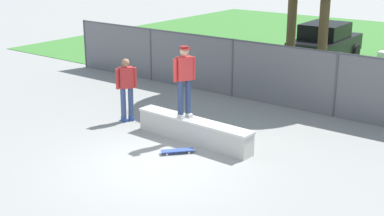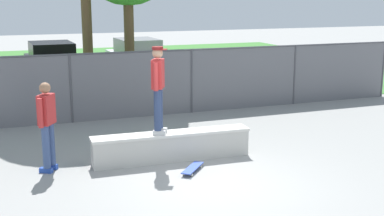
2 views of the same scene
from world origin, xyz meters
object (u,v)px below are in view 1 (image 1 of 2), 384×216
Objects in this scene: concrete_ledge at (194,131)px; skateboard at (177,151)px; car_black at (325,42)px; bystander at (126,87)px; skateboarder at (184,78)px.

concrete_ledge reaches higher than skateboard.
car_black reaches higher than skateboard.
bystander reaches higher than concrete_ledge.
skateboarder is at bearing -84.36° from car_black.
bystander is at bearing 158.57° from skateboard.
concrete_ledge is at bearing 0.62° from skateboarder.
skateboard is at bearing -79.64° from concrete_ledge.
skateboarder reaches higher than bystander.
bystander is at bearing 174.67° from skateboarder.
bystander is (-2.25, 0.21, -0.64)m from skateboarder.
car_black is 10.96m from bystander.
skateboard is at bearing -62.30° from skateboarder.
car_black is at bearing 97.12° from concrete_ledge.
concrete_ledge is 2.64m from bystander.
skateboard is 0.40× the size of bystander.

